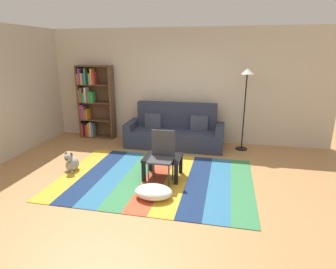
{
  "coord_description": "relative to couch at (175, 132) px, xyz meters",
  "views": [
    {
      "loc": [
        1.02,
        -4.23,
        2.18
      ],
      "look_at": [
        -0.04,
        0.77,
        0.65
      ],
      "focal_mm": 30.08,
      "sensor_mm": 36.0,
      "label": 1
    }
  ],
  "objects": [
    {
      "name": "bookshelf",
      "position": [
        -2.21,
        0.28,
        0.59
      ],
      "size": [
        0.9,
        0.28,
        1.83
      ],
      "color": "brown",
      "rests_on": "ground_plane"
    },
    {
      "name": "back_wall",
      "position": [
        0.14,
        0.53,
        1.01
      ],
      "size": [
        6.8,
        0.1,
        2.7
      ],
      "primitive_type": "cube",
      "color": "beige",
      "rests_on": "ground_plane"
    },
    {
      "name": "rug",
      "position": [
        -0.0,
        -1.85,
        -0.33
      ],
      "size": [
        3.36,
        2.38,
        0.01
      ],
      "color": "gold",
      "rests_on": "ground_plane"
    },
    {
      "name": "standing_lamp",
      "position": [
        1.54,
        0.07,
        1.2
      ],
      "size": [
        0.32,
        0.32,
        1.84
      ],
      "color": "black",
      "rests_on": "ground_plane"
    },
    {
      "name": "coffee_table",
      "position": [
        0.11,
        -1.76,
        -0.01
      ],
      "size": [
        0.65,
        0.55,
        0.39
      ],
      "color": "black",
      "rests_on": "rug"
    },
    {
      "name": "folding_chair",
      "position": [
        0.14,
        -1.94,
        0.2
      ],
      "size": [
        0.4,
        0.4,
        0.9
      ],
      "rotation": [
        0.0,
        0.0,
        -0.35
      ],
      "color": "#38383D",
      "rests_on": "ground_plane"
    },
    {
      "name": "ground_plane",
      "position": [
        0.14,
        -2.02,
        -0.34
      ],
      "size": [
        14.0,
        14.0,
        0.0
      ],
      "primitive_type": "plane",
      "color": "#B27F4C"
    },
    {
      "name": "pouf",
      "position": [
        0.15,
        -2.52,
        -0.23
      ],
      "size": [
        0.58,
        0.43,
        0.19
      ],
      "primitive_type": "ellipsoid",
      "color": "white",
      "rests_on": "rug"
    },
    {
      "name": "tv_remote",
      "position": [
        0.14,
        -1.69,
        0.07
      ],
      "size": [
        0.08,
        0.16,
        0.02
      ],
      "primitive_type": "cube",
      "rotation": [
        0.0,
        0.0,
        -0.23
      ],
      "color": "black",
      "rests_on": "coffee_table"
    },
    {
      "name": "couch",
      "position": [
        0.0,
        0.0,
        0.0
      ],
      "size": [
        2.26,
        0.8,
        1.0
      ],
      "color": "#2D3347",
      "rests_on": "ground_plane"
    },
    {
      "name": "dog",
      "position": [
        -1.62,
        -1.86,
        -0.18
      ],
      "size": [
        0.22,
        0.35,
        0.4
      ],
      "color": "#9E998E",
      "rests_on": "ground_plane"
    },
    {
      "name": "left_wall",
      "position": [
        -3.26,
        -1.27,
        1.01
      ],
      "size": [
        0.1,
        5.5,
        2.7
      ],
      "primitive_type": "cube",
      "color": "beige",
      "rests_on": "ground_plane"
    }
  ]
}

